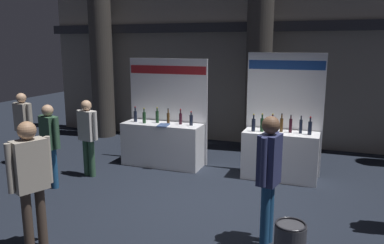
{
  "coord_description": "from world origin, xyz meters",
  "views": [
    {
      "loc": [
        1.71,
        -5.8,
        2.66
      ],
      "look_at": [
        -0.71,
        0.81,
        1.23
      ],
      "focal_mm": 35.59,
      "sensor_mm": 36.0,
      "label": 1
    }
  ],
  "objects": [
    {
      "name": "exhibitor_booth_1",
      "position": [
        0.85,
        1.73,
        0.61
      ],
      "size": [
        1.54,
        0.66,
        2.51
      ],
      "color": "white",
      "rests_on": "ground_plane"
    },
    {
      "name": "visitor_7",
      "position": [
        -4.62,
        0.64,
        0.96
      ],
      "size": [
        0.52,
        0.29,
        1.63
      ],
      "rotation": [
        0.0,
        0.0,
        6.08
      ],
      "color": "navy",
      "rests_on": "ground_plane"
    },
    {
      "name": "visitor_3",
      "position": [
        -1.79,
        -2.19,
        1.04
      ],
      "size": [
        0.36,
        0.54,
        1.73
      ],
      "rotation": [
        0.0,
        0.0,
        1.17
      ],
      "color": "#47382D",
      "rests_on": "ground_plane"
    },
    {
      "name": "visitor_4",
      "position": [
        -3.13,
        -0.28,
        0.92
      ],
      "size": [
        0.5,
        0.3,
        1.59
      ],
      "rotation": [
        0.0,
        0.0,
        2.83
      ],
      "color": "navy",
      "rests_on": "ground_plane"
    },
    {
      "name": "hall_colonnade",
      "position": [
        0.0,
        4.21,
        2.78
      ],
      "size": [
        12.8,
        1.17,
        5.65
      ],
      "color": "gray",
      "rests_on": "ground_plane"
    },
    {
      "name": "visitor_0",
      "position": [
        -2.85,
        0.5,
        0.92
      ],
      "size": [
        0.51,
        0.27,
        1.58
      ],
      "rotation": [
        0.0,
        0.0,
        6.1
      ],
      "color": "#33563D",
      "rests_on": "ground_plane"
    },
    {
      "name": "visitor_2",
      "position": [
        1.02,
        -0.99,
        1.05
      ],
      "size": [
        0.3,
        0.48,
        1.77
      ],
      "rotation": [
        0.0,
        0.0,
        1.36
      ],
      "color": "navy",
      "rests_on": "ground_plane"
    },
    {
      "name": "exhibitor_booth_0",
      "position": [
        -1.72,
        1.71,
        0.59
      ],
      "size": [
        1.87,
        0.72,
        2.36
      ],
      "color": "white",
      "rests_on": "ground_plane"
    },
    {
      "name": "ground_plane",
      "position": [
        0.0,
        0.0,
        0.0
      ],
      "size": [
        25.6,
        25.6,
        0.0
      ],
      "primitive_type": "plane",
      "color": "black"
    }
  ]
}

